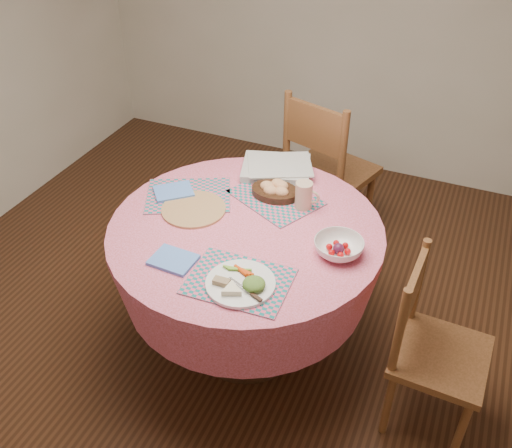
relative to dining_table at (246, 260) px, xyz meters
The scene contains 16 objects.
ground 0.56m from the dining_table, ahead, with size 4.00×4.00×0.00m, color #331C0F.
room_envelope 1.16m from the dining_table, ahead, with size 4.01×4.01×2.71m.
dining_table is the anchor object (origin of this frame).
chair_right 0.90m from the dining_table, ahead, with size 0.39×0.41×0.85m.
chair_back 0.99m from the dining_table, 85.63° to the left, with size 0.58×0.56×1.00m.
placemat_front 0.41m from the dining_table, 70.09° to the right, with size 0.40×0.30×0.01m, color #147174.
placemat_left 0.42m from the dining_table, 161.70° to the left, with size 0.40×0.30×0.01m, color #147174.
placemat_back 0.33m from the dining_table, 82.00° to the left, with size 0.40×0.30×0.01m, color #147174.
wicker_trivet 0.34m from the dining_table, behind, with size 0.30×0.30×0.01m, color #AC774A.
napkin_near 0.43m from the dining_table, 117.84° to the right, with size 0.18×0.14×0.01m, color #5685DE.
napkin_far 0.49m from the dining_table, 166.25° to the left, with size 0.18×0.14×0.01m, color #5685DE.
dinner_plate 0.45m from the dining_table, 68.30° to the right, with size 0.28×0.28×0.05m.
bread_bowl 0.37m from the dining_table, 84.14° to the left, with size 0.23×0.23×0.08m.
latte_mug 0.41m from the dining_table, 51.99° to the left, with size 0.12×0.08×0.13m.
fruit_bowl 0.49m from the dining_table, ahead, with size 0.27×0.27×0.07m.
newspaper_stack 0.54m from the dining_table, 95.33° to the left, with size 0.42×0.36×0.04m.
Camera 1 is at (0.85, -1.85, 2.28)m, focal length 40.00 mm.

